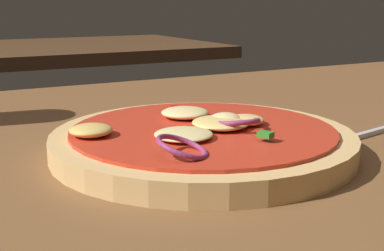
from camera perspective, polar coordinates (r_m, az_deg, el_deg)
dining_table at (r=0.46m, az=6.31°, el=-5.19°), size 1.40×0.89×0.03m
pizza at (r=0.45m, az=1.16°, el=-1.55°), size 0.26×0.26×0.04m
fork at (r=0.54m, az=19.19°, el=-0.79°), size 0.19×0.05×0.01m
background_table at (r=1.66m, az=-13.37°, el=8.16°), size 0.87×0.63×0.03m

